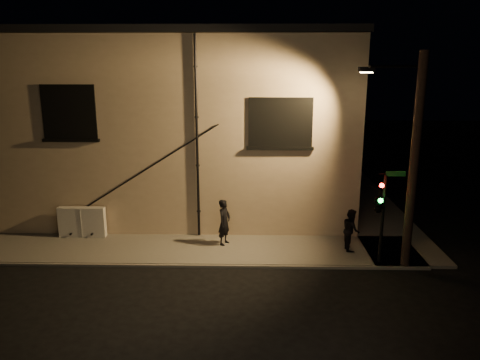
{
  "coord_description": "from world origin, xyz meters",
  "views": [
    {
      "loc": [
        0.37,
        -15.97,
        7.38
      ],
      "look_at": [
        -0.02,
        1.8,
        2.88
      ],
      "focal_mm": 35.0,
      "sensor_mm": 36.0,
      "label": 1
    }
  ],
  "objects_px": {
    "utility_cabinet": "(82,222)",
    "pedestrian_a": "(224,222)",
    "streetlamp_pole": "(412,159)",
    "traffic_signal": "(379,203)",
    "pedestrian_b": "(351,230)"
  },
  "relations": [
    {
      "from": "pedestrian_a",
      "to": "traffic_signal",
      "type": "xyz_separation_m",
      "value": [
        5.67,
        -1.76,
        1.4
      ]
    },
    {
      "from": "pedestrian_a",
      "to": "streetlamp_pole",
      "type": "distance_m",
      "value": 7.56
    },
    {
      "from": "pedestrian_a",
      "to": "traffic_signal",
      "type": "bearing_deg",
      "value": -80.41
    },
    {
      "from": "streetlamp_pole",
      "to": "utility_cabinet",
      "type": "bearing_deg",
      "value": 168.87
    },
    {
      "from": "traffic_signal",
      "to": "streetlamp_pole",
      "type": "height_order",
      "value": "streetlamp_pole"
    },
    {
      "from": "utility_cabinet",
      "to": "pedestrian_b",
      "type": "distance_m",
      "value": 11.2
    },
    {
      "from": "traffic_signal",
      "to": "utility_cabinet",
      "type": "bearing_deg",
      "value": 168.08
    },
    {
      "from": "pedestrian_a",
      "to": "pedestrian_b",
      "type": "height_order",
      "value": "pedestrian_a"
    },
    {
      "from": "traffic_signal",
      "to": "streetlamp_pole",
      "type": "relative_size",
      "value": 0.45
    },
    {
      "from": "pedestrian_a",
      "to": "traffic_signal",
      "type": "distance_m",
      "value": 6.1
    },
    {
      "from": "utility_cabinet",
      "to": "pedestrian_a",
      "type": "relative_size",
      "value": 1.05
    },
    {
      "from": "pedestrian_b",
      "to": "traffic_signal",
      "type": "bearing_deg",
      "value": -154.9
    },
    {
      "from": "pedestrian_b",
      "to": "streetlamp_pole",
      "type": "distance_m",
      "value": 3.78
    },
    {
      "from": "pedestrian_b",
      "to": "streetlamp_pole",
      "type": "height_order",
      "value": "streetlamp_pole"
    },
    {
      "from": "pedestrian_b",
      "to": "traffic_signal",
      "type": "distance_m",
      "value": 2.08
    }
  ]
}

